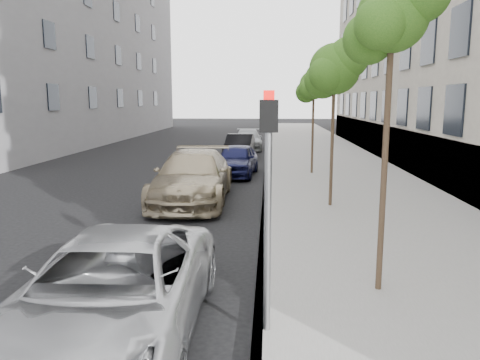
# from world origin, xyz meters

# --- Properties ---
(ground) EXTENTS (160.00, 160.00, 0.00)m
(ground) POSITION_xyz_m (0.00, 0.00, 0.00)
(ground) COLOR black
(ground) RESTS_ON ground
(sidewalk) EXTENTS (6.40, 72.00, 0.14)m
(sidewalk) POSITION_xyz_m (4.30, 24.00, 0.07)
(sidewalk) COLOR gray
(sidewalk) RESTS_ON ground
(curb) EXTENTS (0.15, 72.00, 0.14)m
(curb) POSITION_xyz_m (1.18, 24.00, 0.07)
(curb) COLOR #9E9B93
(curb) RESTS_ON ground
(tree_near) EXTENTS (1.52, 1.32, 5.21)m
(tree_near) POSITION_xyz_m (3.23, 1.50, 4.59)
(tree_near) COLOR #38281C
(tree_near) RESTS_ON sidewalk
(tree_mid) EXTENTS (1.81, 1.61, 4.99)m
(tree_mid) POSITION_xyz_m (3.23, 8.00, 4.23)
(tree_mid) COLOR #38281C
(tree_mid) RESTS_ON sidewalk
(tree_far) EXTENTS (1.62, 1.42, 4.64)m
(tree_far) POSITION_xyz_m (3.23, 14.50, 3.97)
(tree_far) COLOR #38281C
(tree_far) RESTS_ON sidewalk
(signal_pole) EXTENTS (0.25, 0.19, 3.31)m
(signal_pole) POSITION_xyz_m (1.30, -0.06, 2.20)
(signal_pole) COLOR #939699
(signal_pole) RESTS_ON sidewalk
(minivan) EXTENTS (2.54, 5.31, 1.46)m
(minivan) POSITION_xyz_m (-0.81, -0.31, 0.73)
(minivan) COLOR #AAACAF
(minivan) RESTS_ON ground
(suv) EXTENTS (2.42, 5.79, 1.67)m
(suv) POSITION_xyz_m (-1.19, 8.82, 0.84)
(suv) COLOR tan
(suv) RESTS_ON ground
(sedan_blue) EXTENTS (1.98, 4.25, 1.41)m
(sedan_blue) POSITION_xyz_m (-0.15, 14.36, 0.70)
(sedan_blue) COLOR #101338
(sedan_blue) RESTS_ON ground
(sedan_black) EXTENTS (1.66, 4.29, 1.39)m
(sedan_black) POSITION_xyz_m (-0.40, 20.58, 0.70)
(sedan_black) COLOR black
(sedan_black) RESTS_ON ground
(sedan_rear) EXTENTS (2.07, 4.75, 1.36)m
(sedan_rear) POSITION_xyz_m (-0.16, 25.64, 0.68)
(sedan_rear) COLOR gray
(sedan_rear) RESTS_ON ground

